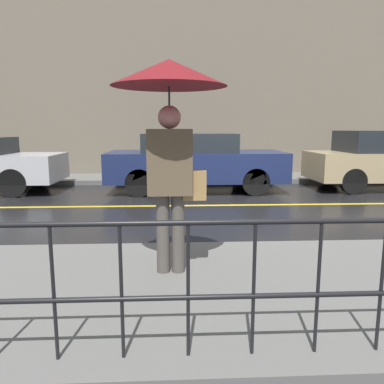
% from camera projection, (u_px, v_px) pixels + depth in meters
% --- Properties ---
extents(ground_plane, '(80.00, 80.00, 0.00)m').
position_uv_depth(ground_plane, '(247.00, 205.00, 8.06)').
color(ground_plane, black).
extents(sidewalk_near, '(28.00, 2.75, 0.14)m').
position_uv_depth(sidewalk_near, '(335.00, 289.00, 3.69)').
color(sidewalk_near, '#60605E').
rests_on(sidewalk_near, ground_plane).
extents(sidewalk_far, '(28.00, 1.76, 0.14)m').
position_uv_depth(sidewalk_far, '(223.00, 178.00, 11.91)').
color(sidewalk_far, '#60605E').
rests_on(sidewalk_far, ground_plane).
extents(lane_marking, '(25.20, 0.12, 0.01)m').
position_uv_depth(lane_marking, '(247.00, 205.00, 8.06)').
color(lane_marking, gold).
rests_on(lane_marking, ground_plane).
extents(building_storefront, '(28.00, 0.30, 6.81)m').
position_uv_depth(building_storefront, '(221.00, 74.00, 12.37)').
color(building_storefront, '#706656').
rests_on(building_storefront, ground_plane).
extents(pedestrian, '(1.14, 1.14, 2.15)m').
position_uv_depth(pedestrian, '(170.00, 103.00, 3.67)').
color(pedestrian, '#4C4742').
rests_on(pedestrian, sidewalk_near).
extents(car_navy, '(4.57, 1.90, 1.50)m').
position_uv_depth(car_navy, '(194.00, 161.00, 9.84)').
color(car_navy, '#19234C').
rests_on(car_navy, ground_plane).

